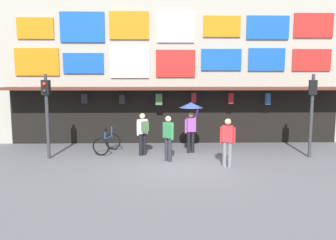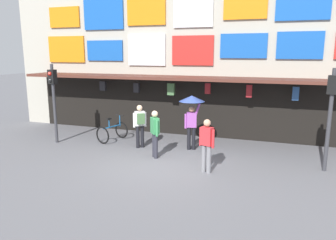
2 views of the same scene
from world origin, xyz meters
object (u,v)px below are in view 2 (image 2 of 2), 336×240
at_px(pedestrian_in_purple, 155,131).
at_px(pedestrian_in_yellow, 140,123).
at_px(pedestrian_with_umbrella, 192,107).
at_px(traffic_light_near, 53,91).
at_px(bicycle_parked, 112,132).
at_px(pedestrian_in_white, 207,143).
at_px(traffic_light_far, 331,103).

distance_m(pedestrian_in_purple, pedestrian_in_yellow, 1.35).
bearing_deg(pedestrian_with_umbrella, traffic_light_near, -171.21).
height_order(bicycle_parked, pedestrian_in_purple, pedestrian_in_purple).
height_order(pedestrian_in_purple, pedestrian_in_white, same).
distance_m(bicycle_parked, pedestrian_in_yellow, 1.70).
relative_size(traffic_light_near, traffic_light_far, 1.00).
relative_size(traffic_light_near, pedestrian_in_white, 1.90).
bearing_deg(pedestrian_with_umbrella, traffic_light_far, -10.35).
distance_m(traffic_light_near, pedestrian_with_umbrella, 5.59).
bearing_deg(pedestrian_in_purple, pedestrian_with_umbrella, 54.61).
distance_m(traffic_light_near, bicycle_parked, 2.87).
xyz_separation_m(traffic_light_far, bicycle_parked, (-7.99, 0.96, -1.75)).
distance_m(bicycle_parked, pedestrian_with_umbrella, 3.66).
xyz_separation_m(traffic_light_near, pedestrian_in_white, (6.56, -1.34, -1.19)).
bearing_deg(pedestrian_with_umbrella, bicycle_parked, 177.92).
bearing_deg(pedestrian_with_umbrella, pedestrian_in_purple, -125.39).
bearing_deg(bicycle_parked, pedestrian_in_yellow, -19.60).
relative_size(traffic_light_near, pedestrian_in_yellow, 1.90).
relative_size(traffic_light_near, pedestrian_in_purple, 1.90).
distance_m(pedestrian_with_umbrella, pedestrian_in_yellow, 2.09).
bearing_deg(traffic_light_near, pedestrian_in_purple, -6.25).
relative_size(traffic_light_far, pedestrian_with_umbrella, 1.54).
bearing_deg(pedestrian_in_purple, pedestrian_in_yellow, 136.27).
xyz_separation_m(traffic_light_near, pedestrian_with_umbrella, (5.50, 0.85, -0.50)).
bearing_deg(traffic_light_far, pedestrian_in_yellow, 176.30).
distance_m(traffic_light_far, pedestrian_in_white, 3.93).
distance_m(pedestrian_in_white, pedestrian_in_yellow, 3.48).
bearing_deg(bicycle_parked, traffic_light_near, -154.64).
height_order(pedestrian_with_umbrella, pedestrian_in_purple, pedestrian_with_umbrella).
xyz_separation_m(bicycle_parked, pedestrian_in_white, (4.50, -2.31, 0.55)).
bearing_deg(traffic_light_near, pedestrian_in_yellow, 7.02).
bearing_deg(pedestrian_in_white, pedestrian_with_umbrella, 115.80).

